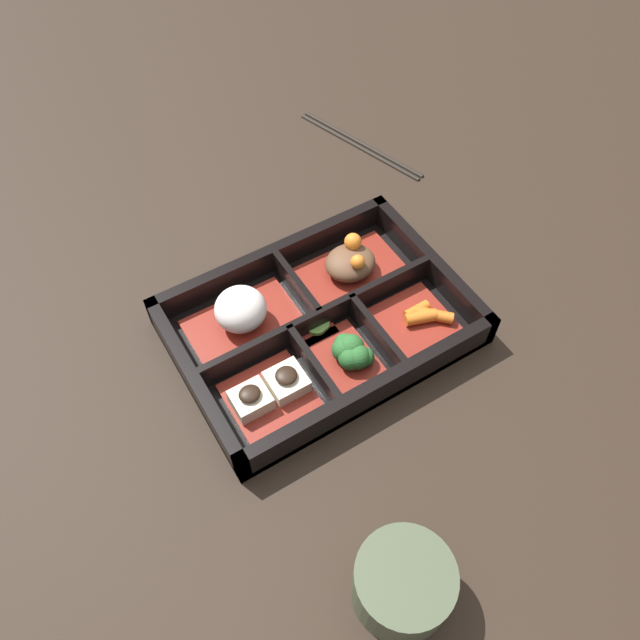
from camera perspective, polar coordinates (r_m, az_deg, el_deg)
name	(u,v)px	position (r m, az deg, el deg)	size (l,w,h in m)	color
ground_plane	(320,332)	(0.75, 0.00, -1.12)	(3.00, 3.00, 0.00)	black
bento_base	(320,330)	(0.74, 0.00, -0.90)	(0.33, 0.24, 0.01)	black
bento_rim	(321,323)	(0.73, 0.09, -0.23)	(0.33, 0.24, 0.04)	black
bowl_rice	(241,312)	(0.73, -7.22, 0.69)	(0.13, 0.08, 0.05)	maroon
bowl_stew	(350,264)	(0.78, 2.80, 5.11)	(0.13, 0.08, 0.05)	maroon
bowl_tofu	(269,392)	(0.68, -4.65, -6.58)	(0.09, 0.08, 0.03)	maroon
bowl_greens	(349,353)	(0.70, 2.69, -3.06)	(0.06, 0.08, 0.04)	maroon
bowl_carrots	(417,319)	(0.75, 8.85, 0.11)	(0.09, 0.08, 0.02)	maroon
bowl_pickles	(316,328)	(0.73, -0.34, -0.71)	(0.04, 0.04, 0.01)	maroon
tea_cup	(403,583)	(0.60, 7.59, -22.76)	(0.09, 0.09, 0.06)	#424C38
chopsticks	(360,144)	(0.98, 3.69, 15.79)	(0.08, 0.22, 0.01)	black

